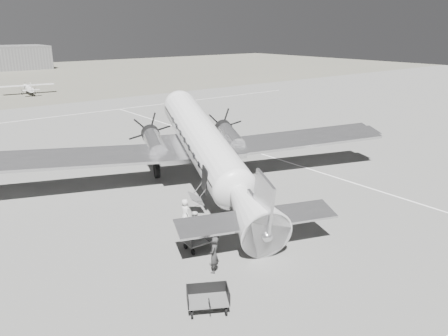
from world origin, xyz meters
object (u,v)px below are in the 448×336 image
dc3_airliner (207,150)px  ground_crew (214,255)px  passenger (185,211)px  ramp_agent (195,225)px  baggage_cart_near (200,240)px  baggage_cart_far (208,300)px  light_plane_right (28,89)px

dc3_airliner → ground_crew: (-6.42, -9.37, -2.13)m
passenger → dc3_airliner: bearing=-40.0°
dc3_airliner → ground_crew: 11.55m
ground_crew → ramp_agent: ground_crew is taller
baggage_cart_near → baggage_cart_far: (-2.92, -4.68, 0.01)m
dc3_airliner → passenger: size_ratio=21.04×
dc3_airliner → passenger: dc3_airliner is taller
baggage_cart_far → ramp_agent: ramp_agent is taller
passenger → light_plane_right: bearing=2.4°
baggage_cart_near → passenger: 3.46m
light_plane_right → ramp_agent: size_ratio=5.29×
dc3_airliner → light_plane_right: dc3_airliner is taller
light_plane_right → baggage_cart_far: size_ratio=4.96×
baggage_cart_far → ground_crew: size_ratio=1.00×
baggage_cart_near → ramp_agent: bearing=74.0°
ground_crew → light_plane_right: bearing=-137.5°
ramp_agent → passenger: bearing=-26.0°
dc3_airliner → baggage_cart_far: 14.66m
baggage_cart_near → ground_crew: size_ratio=0.97×
baggage_cart_far → ramp_agent: bearing=89.9°
dc3_airliner → ramp_agent: dc3_airliner is taller
ramp_agent → ground_crew: bearing=154.0°
baggage_cart_near → baggage_cart_far: bearing=-118.1°
baggage_cart_near → passenger: bearing=74.0°
passenger → baggage_cart_near: bearing=169.7°
baggage_cart_far → passenger: 8.93m
light_plane_right → ramp_agent: 65.78m
dc3_airliner → baggage_cart_near: (-5.57, -7.00, -2.55)m
dc3_airliner → light_plane_right: size_ratio=3.50×
baggage_cart_near → baggage_cart_far: size_ratio=0.98×
baggage_cart_far → ground_crew: 3.13m
light_plane_right → baggage_cart_near: (-9.04, -66.22, -0.44)m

